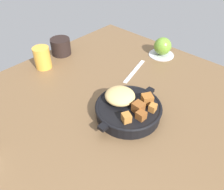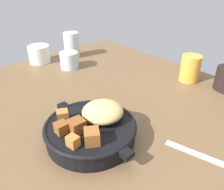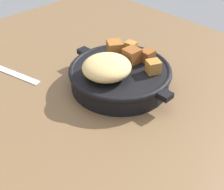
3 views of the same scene
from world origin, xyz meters
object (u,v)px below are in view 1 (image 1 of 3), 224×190
(butter_knife, at_px, (135,71))
(juice_glass_amber, at_px, (42,58))
(red_apple, at_px, (163,46))
(cast_iron_skillet, at_px, (128,108))
(coffee_mug_dark, at_px, (61,47))

(butter_knife, height_order, juice_glass_amber, juice_glass_amber)
(red_apple, relative_size, juice_glass_amber, 0.86)
(butter_knife, distance_m, juice_glass_amber, 0.40)
(cast_iron_skillet, bearing_deg, coffee_mug_dark, 77.73)
(butter_knife, bearing_deg, juice_glass_amber, 113.50)
(coffee_mug_dark, relative_size, juice_glass_amber, 0.96)
(butter_knife, xyz_separation_m, coffee_mug_dark, (-0.12, 0.35, 0.04))
(juice_glass_amber, bearing_deg, cast_iron_skillet, -87.84)
(butter_knife, bearing_deg, coffee_mug_dark, 94.16)
(red_apple, xyz_separation_m, coffee_mug_dark, (-0.31, 0.35, -0.01))
(red_apple, distance_m, juice_glass_amber, 0.54)
(cast_iron_skillet, height_order, coffee_mug_dark, cast_iron_skillet)
(coffee_mug_dark, xyz_separation_m, juice_glass_amber, (-0.12, -0.04, 0.01))
(coffee_mug_dark, height_order, juice_glass_amber, juice_glass_amber)
(cast_iron_skillet, bearing_deg, juice_glass_amber, 92.16)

